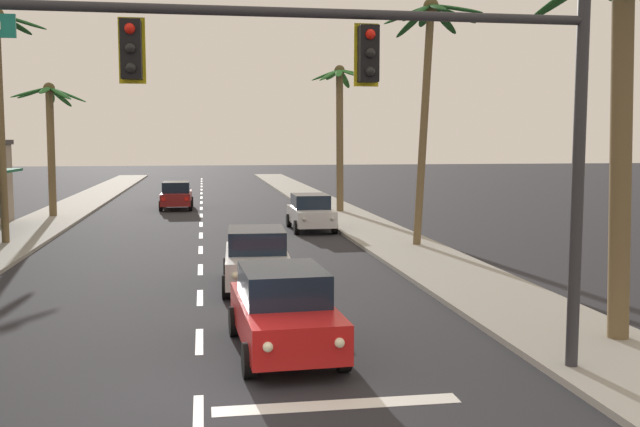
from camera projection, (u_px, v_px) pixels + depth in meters
name	position (u px, v px, depth m)	size (l,w,h in m)	color
ground_plane	(199.00, 399.00, 11.85)	(220.00, 220.00, 0.00)	#232328
sidewalk_right	(376.00, 232.00, 32.72)	(3.20, 110.00, 0.14)	gray
sidewalk_left	(12.00, 240.00, 30.24)	(3.20, 110.00, 0.14)	gray
lane_markings	(212.00, 238.00, 31.22)	(4.28, 87.92, 0.01)	silver
traffic_signal_mast	(371.00, 91.00, 12.08)	(11.61, 0.41, 6.87)	#2D2D33
sedan_lead_at_stop_bar	(284.00, 310.00, 14.44)	(2.10, 4.51, 1.68)	red
sedan_third_in_queue	(257.00, 258.00, 20.82)	(2.09, 4.51, 1.68)	silver
sedan_oncoming_far	(177.00, 195.00, 44.36)	(1.97, 4.46, 1.68)	maroon
sedan_parked_nearest_kerb	(311.00, 212.00, 33.99)	(1.96, 4.46, 1.68)	silver
palm_left_farthest	(50.00, 124.00, 38.67)	(3.82, 3.92, 7.26)	brown
palm_right_nearest	(622.00, 83.00, 14.47)	(4.10, 4.19, 8.08)	brown
palm_right_second	(428.00, 63.00, 27.84)	(3.89, 3.98, 9.60)	brown
palm_right_third	(340.00, 115.00, 41.29)	(3.30, 3.28, 8.44)	brown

